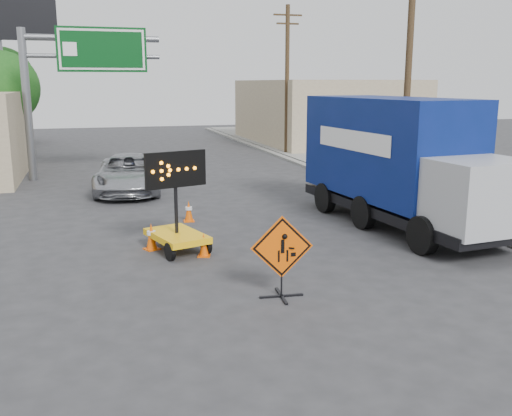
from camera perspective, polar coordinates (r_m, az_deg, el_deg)
name	(u,v)px	position (r m, az deg, el deg)	size (l,w,h in m)	color
ground	(305,311)	(11.54, 4.94, -10.20)	(100.00, 100.00, 0.00)	#2D2D30
curb_right	(332,176)	(27.63, 7.65, 3.22)	(0.40, 60.00, 0.12)	gray
sidewalk_right	(376,173)	(28.63, 11.87, 3.42)	(4.00, 60.00, 0.15)	gray
building_right_far	(323,112)	(43.40, 6.74, 9.54)	(10.00, 14.00, 4.60)	tan
highway_gantry	(73,68)	(27.88, -17.86, 13.17)	(6.18, 0.38, 6.90)	slate
utility_pole_near	(408,76)	(23.21, 14.96, 12.65)	(1.80, 0.26, 9.00)	#43341D
utility_pole_far	(287,78)	(35.94, 3.12, 12.82)	(1.80, 0.26, 9.00)	#43341D
tree_left_near	(2,88)	(32.17, -24.07, 10.91)	(3.71, 3.71, 6.03)	#43341D
tree_left_far	(2,80)	(40.23, -24.10, 11.62)	(4.10, 4.10, 6.66)	#43341D
construction_sign	(282,255)	(11.90, 2.60, -4.70)	(1.33, 0.94, 1.76)	black
arrow_board	(177,229)	(15.34, -7.93, -2.11)	(1.66, 2.15, 2.70)	yellow
pickup_truck	(129,173)	(24.08, -12.60, 3.40)	(2.56, 5.55, 1.54)	#A8A9AF
box_truck	(399,169)	(18.29, 14.11, 3.79)	(3.25, 8.56, 3.97)	black
cone_a	(204,245)	(14.90, -5.24, -3.66)	(0.40, 0.40, 0.63)	#EC5504
cone_b	(151,236)	(15.68, -10.42, -2.81)	(0.49, 0.49, 0.73)	#EC5504
cone_c	(189,211)	(18.67, -6.74, -0.31)	(0.38, 0.38, 0.68)	#EC5504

